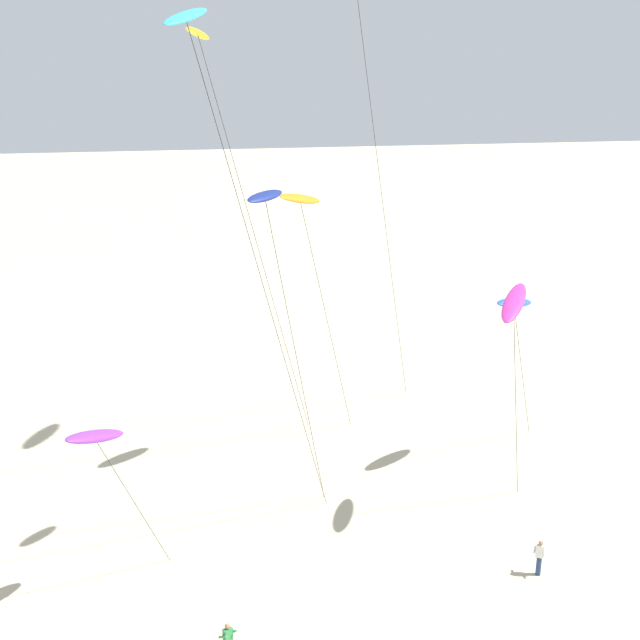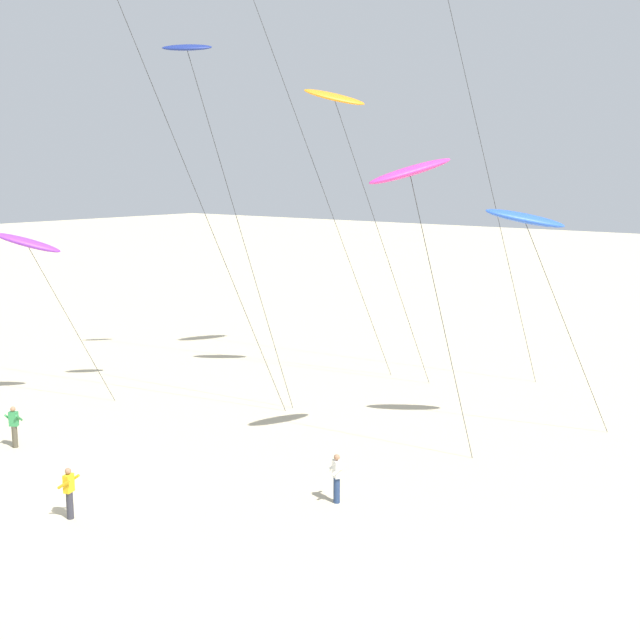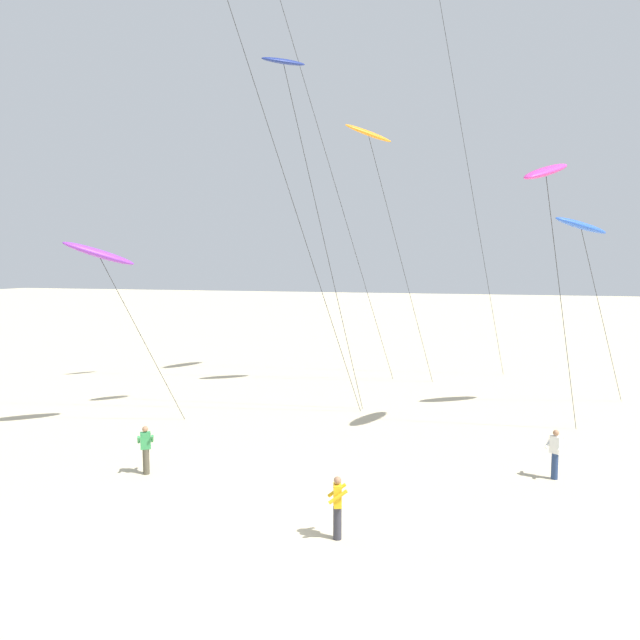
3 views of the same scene
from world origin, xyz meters
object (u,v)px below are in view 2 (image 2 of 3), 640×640
Objects in this scene: kite_navy at (189,54)px; kite_flyer_middle at (337,477)px; kite_purple at (28,243)px; kite_flyer_nearest at (69,492)px; kite_flyer_furthest at (14,426)px; kite_magenta at (410,172)px; kite_blue at (525,219)px; kite_orange at (335,99)px.

kite_navy is 9.61× the size of kite_flyer_middle.
kite_navy reaches higher than kite_purple.
kite_navy is 9.61× the size of kite_flyer_nearest.
kite_flyer_nearest is at bearing -133.48° from kite_flyer_middle.
kite_navy reaches higher than kite_flyer_furthest.
kite_flyer_nearest is (-5.59, -10.73, -9.82)m from kite_magenta.
kite_blue reaches higher than kite_purple.
kite_navy is at bearing 116.22° from kite_flyer_nearest.
kite_purple is (-19.68, -9.22, -1.37)m from kite_blue.
kite_flyer_nearest is (12.05, -6.72, -6.64)m from kite_purple.
kite_blue is 5.69× the size of kite_flyer_nearest.
kite_purple is at bearing -167.19° from kite_magenta.
kite_flyer_nearest is at bearing -29.17° from kite_purple.
kite_flyer_furthest is (-13.03, -8.03, -9.82)m from kite_magenta.
kite_flyer_furthest is at bearing -165.41° from kite_flyer_middle.
kite_flyer_middle is at bearing -100.39° from kite_blue.
kite_magenta is 5.88m from kite_blue.
kite_flyer_furthest is at bearing -106.86° from kite_orange.
kite_flyer_furthest is at bearing 160.03° from kite_flyer_nearest.
kite_blue reaches higher than kite_flyer_furthest.
kite_purple is 15.31m from kite_flyer_nearest.
kite_flyer_nearest and kite_flyer_furthest have the same top height.
kite_orange reaches higher than kite_flyer_middle.
kite_orange is at bearing 72.99° from kite_navy.
kite_flyer_middle and kite_flyer_furthest have the same top height.
kite_magenta is 11.75m from kite_navy.
kite_orange is at bearing 50.02° from kite_purple.
kite_magenta is 6.79× the size of kite_flyer_nearest.
kite_flyer_furthest is (-15.07, -13.24, -8.01)m from kite_blue.
kite_flyer_nearest is at bearing -63.78° from kite_navy.
kite_orange is at bearing 171.07° from kite_blue.
kite_purple is (-6.92, -3.68, -7.99)m from kite_navy.
kite_flyer_nearest and kite_flyer_middle have the same top height.
kite_blue is at bearing 25.11° from kite_purple.
kite_orange is at bearing 99.42° from kite_flyer_nearest.
kite_navy is at bearing -156.52° from kite_blue.
kite_blue is at bearing 79.61° from kite_flyer_middle.
kite_purple is at bearing -154.89° from kite_blue.
kite_flyer_middle is (0.25, -4.58, -9.82)m from kite_magenta.
kite_magenta reaches higher than kite_flyer_furthest.
kite_blue is 1.15× the size of kite_purple.
kite_flyer_furthest is (-7.44, 2.70, 0.00)m from kite_flyer_nearest.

